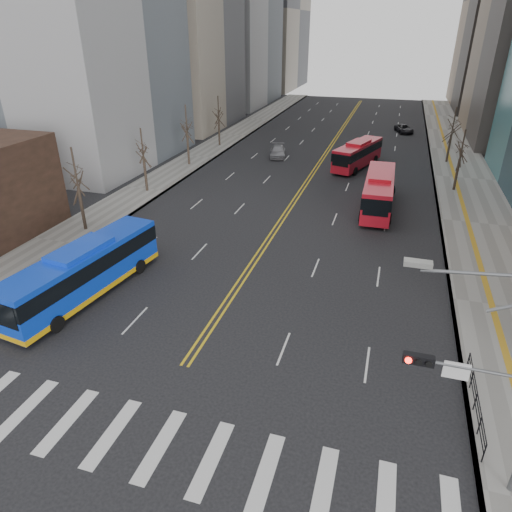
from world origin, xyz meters
TOP-DOWN VIEW (x-y plane):
  - ground at (0.00, 0.00)m, footprint 220.00×220.00m
  - sidewalk_right at (17.50, 45.00)m, footprint 7.00×130.00m
  - sidewalk_left at (-16.50, 45.00)m, footprint 5.00×130.00m
  - crosswalk at (0.00, 0.00)m, footprint 26.70×4.00m
  - centerline at (0.00, 55.00)m, footprint 0.55×100.00m
  - signal_mast at (13.77, 2.00)m, footprint 5.37×0.37m
  - pedestrian_railing at (14.30, 6.00)m, footprint 0.06×6.06m
  - street_trees at (-7.18, 34.55)m, footprint 35.20×47.20m
  - blue_bus at (-9.24, 9.77)m, footprint 4.23×12.56m
  - red_bus_near at (8.27, 31.86)m, footprint 2.96×11.35m
  - red_bus_far at (4.87, 46.29)m, footprint 5.41×10.72m
  - car_white at (-9.11, 14.55)m, footprint 1.93×4.56m
  - car_dark_mid at (8.43, 34.76)m, footprint 3.23×4.69m
  - car_silver at (-6.09, 48.51)m, footprint 3.12×5.34m
  - car_dark_far at (10.34, 70.00)m, footprint 3.57×5.18m

SIDE VIEW (x-z plane):
  - ground at x=0.00m, z-range 0.00..0.00m
  - crosswalk at x=0.00m, z-range 0.00..0.01m
  - centerline at x=0.00m, z-range 0.00..0.01m
  - sidewalk_right at x=17.50m, z-range 0.00..0.15m
  - sidewalk_left at x=-16.50m, z-range 0.00..0.15m
  - car_dark_far at x=10.34m, z-range 0.00..1.31m
  - car_silver at x=-6.09m, z-range 0.00..1.45m
  - car_white at x=-9.11m, z-range 0.00..1.46m
  - car_dark_mid at x=8.43m, z-range 0.00..1.48m
  - pedestrian_railing at x=14.30m, z-range 0.31..1.33m
  - red_bus_far at x=4.87m, z-range 0.19..3.53m
  - blue_bus at x=-9.24m, z-range 0.09..3.67m
  - red_bus_near at x=8.27m, z-range 0.20..3.79m
  - signal_mast at x=13.77m, z-range 0.16..9.55m
  - street_trees at x=-7.18m, z-range 1.07..8.67m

